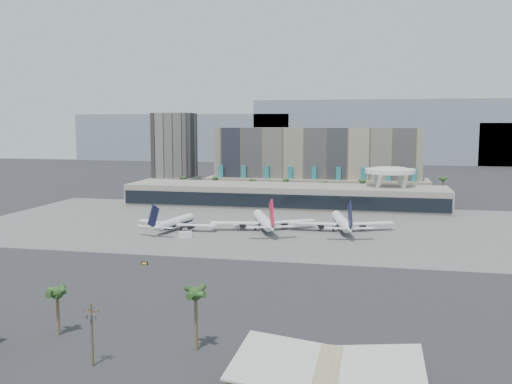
% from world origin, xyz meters
% --- Properties ---
extents(ground, '(900.00, 900.00, 0.00)m').
position_xyz_m(ground, '(0.00, 0.00, 0.00)').
color(ground, '#232326').
rests_on(ground, ground).
extents(apron_pad, '(260.00, 130.00, 0.06)m').
position_xyz_m(apron_pad, '(0.00, 55.00, 0.03)').
color(apron_pad, '#5B5B59').
rests_on(apron_pad, ground).
extents(mountain_ridge, '(680.00, 60.00, 70.00)m').
position_xyz_m(mountain_ridge, '(27.88, 470.00, 29.89)').
color(mountain_ridge, gray).
rests_on(mountain_ridge, ground).
extents(hotel, '(140.00, 30.00, 42.00)m').
position_xyz_m(hotel, '(10.00, 174.41, 16.81)').
color(hotel, gray).
rests_on(hotel, ground).
extents(office_tower, '(30.00, 30.00, 52.00)m').
position_xyz_m(office_tower, '(-95.00, 200.00, 22.94)').
color(office_tower, black).
rests_on(office_tower, ground).
extents(terminal, '(170.00, 32.50, 14.50)m').
position_xyz_m(terminal, '(0.00, 109.84, 6.52)').
color(terminal, '#9C9689').
rests_on(terminal, ground).
extents(saucer_structure, '(26.00, 26.00, 21.89)m').
position_xyz_m(saucer_structure, '(55.00, 116.00, 18.45)').
color(saucer_structure, white).
rests_on(saucer_structure, ground).
extents(palm_row, '(157.80, 2.80, 13.10)m').
position_xyz_m(palm_row, '(7.00, 145.00, 10.50)').
color(palm_row, brown).
rests_on(palm_row, ground).
extents(hangar_right, '(30.55, 20.60, 6.89)m').
position_xyz_m(hangar_right, '(42.00, -100.00, 2.95)').
color(hangar_right, tan).
rests_on(hangar_right, ground).
extents(utility_pole, '(3.20, 0.85, 12.00)m').
position_xyz_m(utility_pole, '(-2.00, -96.09, 7.14)').
color(utility_pole, '#4C3826').
rests_on(utility_pole, ground).
extents(airliner_left, '(36.72, 38.09, 13.23)m').
position_xyz_m(airliner_left, '(-34.64, 35.28, 3.34)').
color(airliner_left, white).
rests_on(airliner_left, ground).
extents(airliner_centre, '(42.93, 44.34, 16.02)m').
position_xyz_m(airliner_centre, '(2.39, 43.26, 4.04)').
color(airliner_centre, white).
rests_on(airliner_centre, ground).
extents(airliner_right, '(43.22, 44.93, 15.71)m').
position_xyz_m(airliner_right, '(34.81, 47.59, 3.96)').
color(airliner_right, white).
rests_on(airliner_right, ground).
extents(service_vehicle_a, '(5.70, 4.27, 2.51)m').
position_xyz_m(service_vehicle_a, '(-24.82, 21.04, 1.25)').
color(service_vehicle_a, silver).
rests_on(service_vehicle_a, ground).
extents(service_vehicle_b, '(4.13, 2.81, 1.96)m').
position_xyz_m(service_vehicle_b, '(-9.44, 43.98, 0.98)').
color(service_vehicle_b, white).
rests_on(service_vehicle_b, ground).
extents(taxiway_sign, '(2.21, 0.51, 0.99)m').
position_xyz_m(taxiway_sign, '(-23.22, -22.57, 0.49)').
color(taxiway_sign, black).
rests_on(taxiway_sign, ground).
extents(near_palm_a, '(6.00, 6.00, 10.75)m').
position_xyz_m(near_palm_a, '(-16.74, -83.31, 7.94)').
color(near_palm_a, brown).
rests_on(near_palm_a, ground).
extents(near_palm_b, '(6.00, 6.00, 13.05)m').
position_xyz_m(near_palm_b, '(14.51, -84.72, 10.19)').
color(near_palm_b, brown).
rests_on(near_palm_b, ground).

